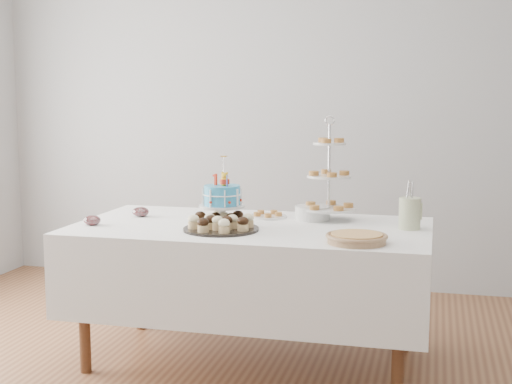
% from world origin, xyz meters
% --- Properties ---
extents(floor, '(5.00, 5.00, 0.00)m').
position_xyz_m(floor, '(0.00, 0.00, 0.00)').
color(floor, brown).
rests_on(floor, ground).
extents(walls, '(5.04, 4.04, 2.70)m').
position_xyz_m(walls, '(0.00, 0.00, 1.35)').
color(walls, '#A9ACAF').
rests_on(walls, floor).
extents(table, '(1.92, 1.02, 0.77)m').
position_xyz_m(table, '(0.00, 0.30, 0.54)').
color(table, white).
rests_on(table, floor).
extents(birthday_cake, '(0.25, 0.25, 0.38)m').
position_xyz_m(birthday_cake, '(-0.14, 0.24, 0.87)').
color(birthday_cake, silver).
rests_on(birthday_cake, table).
extents(cupcake_tray, '(0.40, 0.40, 0.09)m').
position_xyz_m(cupcake_tray, '(-0.11, 0.12, 0.81)').
color(cupcake_tray, black).
rests_on(cupcake_tray, table).
extents(pie, '(0.30, 0.30, 0.05)m').
position_xyz_m(pie, '(0.61, -0.04, 0.80)').
color(pie, '#A57F59').
rests_on(pie, table).
extents(tiered_stand, '(0.30, 0.30, 0.59)m').
position_xyz_m(tiered_stand, '(0.38, 0.57, 1.02)').
color(tiered_stand, silver).
rests_on(tiered_stand, table).
extents(plate_stack, '(0.20, 0.20, 0.08)m').
position_xyz_m(plate_stack, '(0.29, 0.56, 0.81)').
color(plate_stack, silver).
rests_on(plate_stack, table).
extents(pastry_plate, '(0.22, 0.22, 0.03)m').
position_xyz_m(pastry_plate, '(0.03, 0.57, 0.78)').
color(pastry_plate, silver).
rests_on(pastry_plate, table).
extents(jam_bowl_a, '(0.09, 0.09, 0.05)m').
position_xyz_m(jam_bowl_a, '(-0.84, 0.09, 0.80)').
color(jam_bowl_a, silver).
rests_on(jam_bowl_a, table).
extents(jam_bowl_b, '(0.10, 0.10, 0.06)m').
position_xyz_m(jam_bowl_b, '(-0.70, 0.42, 0.80)').
color(jam_bowl_b, silver).
rests_on(jam_bowl_b, table).
extents(utensil_pitcher, '(0.12, 0.11, 0.26)m').
position_xyz_m(utensil_pitcher, '(0.84, 0.40, 0.86)').
color(utensil_pitcher, silver).
rests_on(utensil_pitcher, table).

